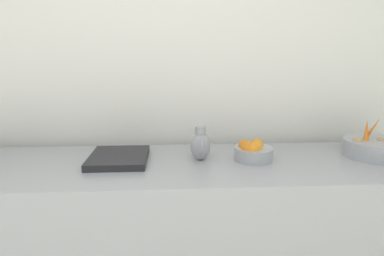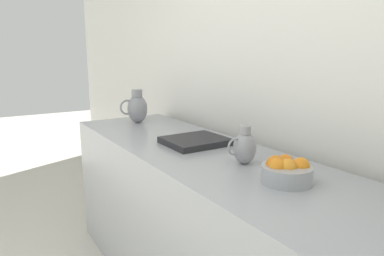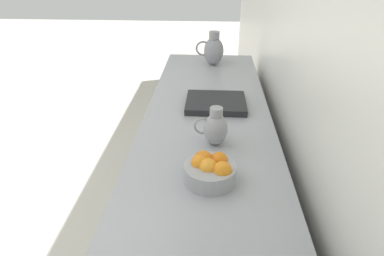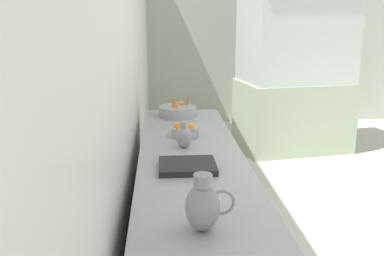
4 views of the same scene
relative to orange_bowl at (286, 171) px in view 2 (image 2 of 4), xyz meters
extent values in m
cube|color=#9EA0A5|center=(0.02, -0.39, -0.51)|extent=(0.69, 2.72, 0.91)
cylinder|color=#9EA0A5|center=(0.00, 0.00, -0.01)|extent=(0.20, 0.20, 0.07)
sphere|color=orange|center=(-0.03, -0.04, 0.02)|extent=(0.07, 0.07, 0.07)
sphere|color=orange|center=(0.01, 0.02, 0.02)|extent=(0.07, 0.07, 0.07)
sphere|color=orange|center=(0.03, -0.03, 0.02)|extent=(0.08, 0.08, 0.08)
sphere|color=orange|center=(-0.05, 0.03, 0.02)|extent=(0.07, 0.07, 0.07)
sphere|color=orange|center=(0.04, -0.01, 0.02)|extent=(0.07, 0.07, 0.07)
ellipsoid|color=gray|center=(-0.01, -1.49, 0.06)|extent=(0.15, 0.15, 0.21)
cylinder|color=gray|center=(-0.01, -1.49, 0.18)|extent=(0.08, 0.08, 0.06)
torus|color=gray|center=(0.08, -1.49, 0.08)|extent=(0.11, 0.01, 0.11)
ellipsoid|color=#939399|center=(-0.02, -0.28, 0.03)|extent=(0.11, 0.11, 0.15)
cylinder|color=#939399|center=(-0.02, -0.28, 0.12)|extent=(0.06, 0.06, 0.04)
torus|color=#939399|center=(0.04, -0.28, 0.04)|extent=(0.08, 0.01, 0.08)
cube|color=#232326|center=(-0.02, -0.71, -0.03)|extent=(0.34, 0.30, 0.04)
camera|label=1|loc=(1.64, -0.42, 0.51)|focal=30.43mm
camera|label=2|loc=(1.04, 0.93, 0.46)|focal=32.64mm
camera|label=3|loc=(0.00, 1.09, 0.76)|focal=31.96mm
camera|label=4|loc=(-0.17, -3.21, 0.85)|focal=41.47mm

